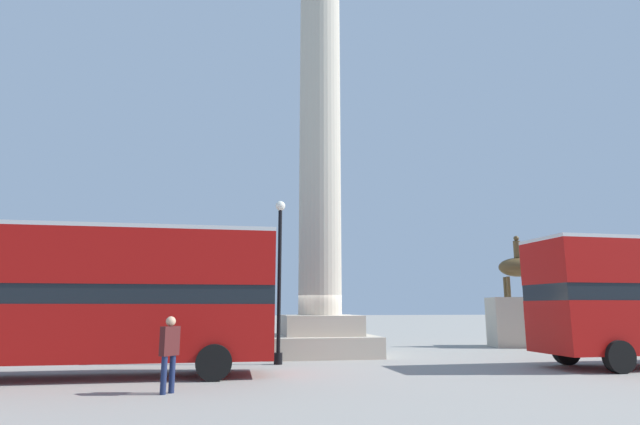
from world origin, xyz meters
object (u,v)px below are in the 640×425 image
equestrian_statue (522,315)px  street_lamp (279,278)px  bus_a (83,293)px  pedestrian_near_lamp (169,349)px  monument_column (320,159)px

equestrian_statue → street_lamp: (-13.23, -5.73, 1.44)m
bus_a → pedestrian_near_lamp: bearing=-46.8°
bus_a → equestrian_statue: size_ratio=1.93×
equestrian_statue → street_lamp: bearing=-141.8°
monument_column → pedestrian_near_lamp: bearing=-120.9°
monument_column → equestrian_statue: 13.42m
monument_column → pedestrian_near_lamp: 12.78m
monument_column → street_lamp: (-2.09, -3.17, -5.60)m
pedestrian_near_lamp → equestrian_statue: bearing=-13.1°
bus_a → pedestrian_near_lamp: bus_a is taller
monument_column → bus_a: bearing=-144.9°
monument_column → street_lamp: monument_column is taller
pedestrian_near_lamp → street_lamp: bearing=12.8°
bus_a → pedestrian_near_lamp: size_ratio=6.21×
monument_column → equestrian_statue: bearing=12.9°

